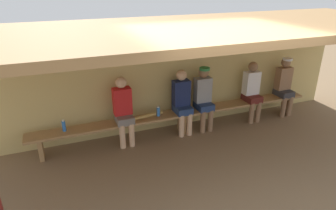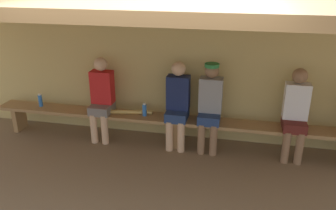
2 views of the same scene
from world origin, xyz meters
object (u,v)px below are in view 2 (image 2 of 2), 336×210
Objects in this scene: player_rightmost at (178,102)px; player_in_white at (296,111)px; player_in_red at (102,96)px; water_bottle_green at (40,100)px; player_in_blue at (210,103)px; baseball_bat at (126,112)px; water_bottle_orange at (144,110)px; bench at (177,123)px.

player_rightmost is 1.69m from player_in_white.
water_bottle_green is at bearing 179.47° from player_in_red.
baseball_bat is (-1.31, -0.00, -0.25)m from player_in_blue.
player_in_blue is 1.02m from water_bottle_orange.
water_bottle_orange is (-2.21, -0.01, -0.17)m from player_in_white.
bench is at bearing -0.15° from player_in_red.
water_bottle_orange is at bearing -10.05° from baseball_bat.
player_in_white is at bearing -0.15° from water_bottle_green.
player_in_white is 1.59× the size of baseball_bat.
water_bottle_green is (-4.00, 0.01, -0.16)m from player_in_white.
player_in_red is at bearing 179.85° from bench.
player_rightmost reaches higher than bench.
player_rightmost is 2.32m from water_bottle_green.
player_in_white is 6.06× the size of water_bottle_green.
player_in_white is (1.20, -0.00, -0.02)m from player_in_blue.
bench is at bearing -136.31° from player_rightmost.
baseball_bat reaches higher than bench.
player_in_red reaches higher than baseball_bat.
baseball_bat is at bearing -0.51° from water_bottle_green.
water_bottle_green is 1.49m from baseball_bat.
player_rightmost is (1.22, 0.00, 0.00)m from player_in_red.
bench is at bearing -179.58° from player_in_blue.
baseball_bat is (-0.30, 0.01, -0.07)m from water_bottle_orange.
player_rightmost is (-0.48, -0.00, -0.02)m from player_in_blue.
player_in_white reaches higher than water_bottle_orange.
baseball_bat is at bearing 178.92° from water_bottle_orange.
water_bottle_green is 0.26× the size of baseball_bat.
player_rightmost and player_in_white have the same top height.
water_bottle_orange is at bearing -179.36° from bench.
player_in_white is 2.22m from water_bottle_orange.
bench is 27.23× the size of water_bottle_green.
water_bottle_orange is (0.70, -0.01, -0.17)m from player_in_red.
player_in_white is at bearing 0.10° from bench.
water_bottle_green is (-1.09, 0.01, -0.16)m from player_in_red.
water_bottle_orange is at bearing -0.61° from water_bottle_green.
water_bottle_green is 1.79m from water_bottle_orange.
water_bottle_orange is 0.31m from baseball_bat.
player_in_white is 4.00m from water_bottle_green.
water_bottle_orange is at bearing -179.03° from player_rightmost.
player_in_blue is 6.10× the size of water_bottle_green.
player_rightmost reaches higher than baseball_bat.
player_rightmost is at bearing -179.94° from player_in_blue.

